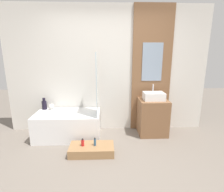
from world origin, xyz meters
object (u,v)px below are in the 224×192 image
object	(u,v)px
bathtub	(68,125)
wooden_step_bench	(92,149)
vase_tall_dark	(44,105)
bottle_soap_secondary	(95,142)
vase_round_light	(51,107)
bottle_soap_primary	(83,143)
sink	(154,96)

from	to	relation	value
bathtub	wooden_step_bench	xyz separation A→B (m)	(0.51, -0.63, -0.18)
wooden_step_bench	vase_tall_dark	bearing A→B (deg)	139.54
bottle_soap_secondary	vase_round_light	bearing A→B (deg)	137.25
wooden_step_bench	bottle_soap_secondary	xyz separation A→B (m)	(0.06, 0.00, 0.14)
wooden_step_bench	bottle_soap_primary	distance (m)	0.20
vase_tall_dark	vase_round_light	size ratio (longest dim) A/B	2.08
vase_tall_dark	bottle_soap_primary	bearing A→B (deg)	-44.87
bottle_soap_secondary	vase_tall_dark	bearing A→B (deg)	141.01
vase_tall_dark	wooden_step_bench	bearing A→B (deg)	-40.46
bottle_soap_primary	bathtub	bearing A→B (deg)	119.87
vase_round_light	bathtub	bearing A→B (deg)	-32.72
vase_tall_dark	sink	bearing A→B (deg)	-4.35
bathtub	sink	distance (m)	1.81
bathtub	sink	xyz separation A→B (m)	(1.72, 0.08, 0.56)
bathtub	sink	size ratio (longest dim) A/B	3.07
bathtub	bottle_soap_primary	size ratio (longest dim) A/B	9.83
vase_tall_dark	vase_round_light	bearing A→B (deg)	-3.27
bathtub	wooden_step_bench	size ratio (longest dim) A/B	1.69
sink	vase_tall_dark	size ratio (longest dim) A/B	1.70
wooden_step_bench	vase_round_light	bearing A→B (deg)	135.52
wooden_step_bench	vase_tall_dark	size ratio (longest dim) A/B	3.09
bathtub	bottle_soap_secondary	bearing A→B (deg)	-48.09
bathtub	vase_round_light	size ratio (longest dim) A/B	10.82
vase_round_light	bottle_soap_primary	size ratio (longest dim) A/B	0.91
wooden_step_bench	vase_round_light	world-z (taller)	vase_round_light
bathtub	bottle_soap_secondary	world-z (taller)	bathtub
vase_tall_dark	bottle_soap_primary	size ratio (longest dim) A/B	1.89
wooden_step_bench	vase_tall_dark	distance (m)	1.47
bathtub	vase_tall_dark	distance (m)	0.68
vase_round_light	bottle_soap_primary	bearing A→B (deg)	-49.67
sink	bottle_soap_primary	bearing A→B (deg)	-152.17
vase_tall_dark	bottle_soap_primary	world-z (taller)	vase_tall_dark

